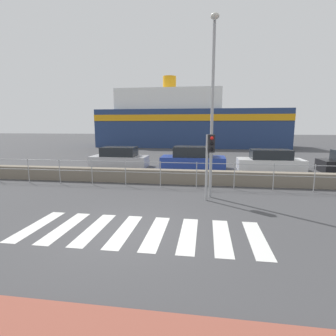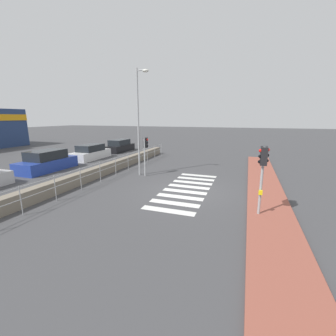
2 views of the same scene
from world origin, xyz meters
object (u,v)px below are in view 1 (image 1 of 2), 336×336
object	(u,v)px
streetlamp	(213,92)
parked_car_blue	(193,159)
traffic_light_far	(210,152)
parked_car_white	(270,161)
ferry_boat	(187,123)
parked_car_silver	(119,158)

from	to	relation	value
streetlamp	parked_car_blue	size ratio (longest dim) A/B	1.60
traffic_light_far	parked_car_white	bearing A→B (deg)	62.19
traffic_light_far	ferry_boat	distance (m)	26.95
streetlamp	parked_car_white	world-z (taller)	streetlamp
traffic_light_far	parked_car_blue	size ratio (longest dim) A/B	0.60
traffic_light_far	streetlamp	world-z (taller)	streetlamp
ferry_boat	parked_car_white	bearing A→B (deg)	-69.99
parked_car_blue	parked_car_white	size ratio (longest dim) A/B	1.04
traffic_light_far	ferry_boat	xyz separation A→B (m)	(-2.90, 26.76, 1.37)
traffic_light_far	parked_car_silver	world-z (taller)	traffic_light_far
parked_car_blue	streetlamp	bearing A→B (deg)	-81.68
ferry_boat	parked_car_white	size ratio (longest dim) A/B	6.03
parked_car_white	parked_car_silver	bearing A→B (deg)	-180.00
parked_car_blue	ferry_boat	bearing A→B (deg)	95.65
traffic_light_far	streetlamp	xyz separation A→B (m)	(0.05, 0.37, 2.29)
streetlamp	parked_car_silver	bearing A→B (deg)	130.80
traffic_light_far	parked_car_white	distance (m)	8.78
parked_car_blue	parked_car_white	world-z (taller)	parked_car_blue
streetlamp	traffic_light_far	bearing A→B (deg)	-98.32
parked_car_silver	parked_car_white	bearing A→B (deg)	0.00
streetlamp	parked_car_silver	world-z (taller)	streetlamp
ferry_boat	parked_car_white	world-z (taller)	ferry_boat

